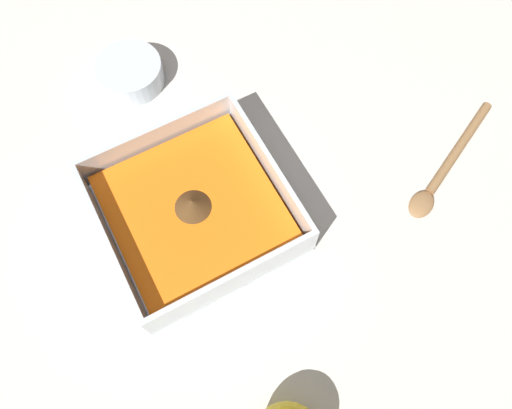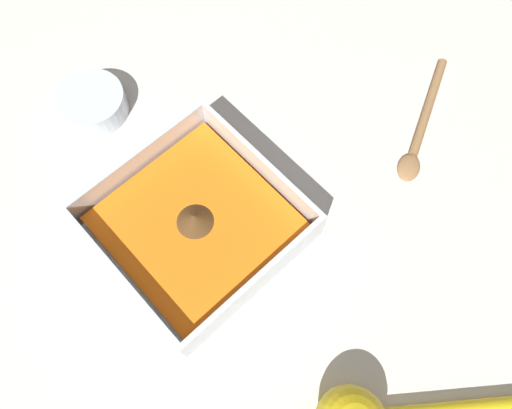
% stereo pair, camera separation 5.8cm
% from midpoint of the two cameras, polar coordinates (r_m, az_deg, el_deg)
% --- Properties ---
extents(ground_plane, '(4.00, 4.00, 0.00)m').
position_cam_midpoint_polar(ground_plane, '(0.62, -10.35, -0.64)').
color(ground_plane, beige).
extents(square_dish, '(0.21, 0.21, 0.06)m').
position_cam_midpoint_polar(square_dish, '(0.59, -9.60, -2.72)').
color(square_dish, silver).
rests_on(square_dish, ground_plane).
extents(spice_bowl, '(0.09, 0.09, 0.03)m').
position_cam_midpoint_polar(spice_bowl, '(0.71, -20.30, 10.56)').
color(spice_bowl, silver).
rests_on(spice_bowl, ground_plane).
extents(wooden_spoon, '(0.10, 0.19, 0.01)m').
position_cam_midpoint_polar(wooden_spoon, '(0.69, 16.19, 8.41)').
color(wooden_spoon, olive).
rests_on(wooden_spoon, ground_plane).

